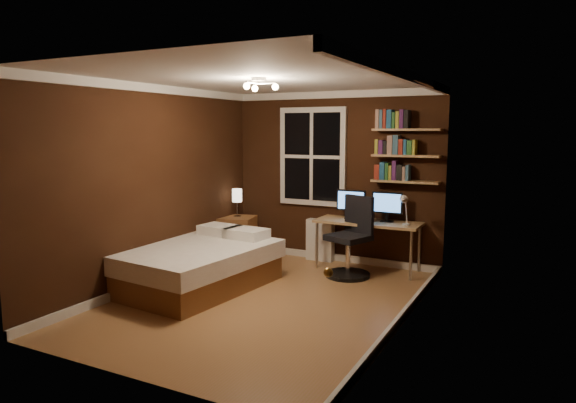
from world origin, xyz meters
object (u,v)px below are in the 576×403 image
at_px(monitor_left, 351,204).
at_px(desk_lamp, 405,210).
at_px(bed, 198,265).
at_px(nightstand, 238,237).
at_px(desk, 368,225).
at_px(office_chair, 351,245).
at_px(monitor_right, 387,207).
at_px(bedside_lamp, 237,203).
at_px(radiator, 320,240).

height_order(monitor_left, desk_lamp, desk_lamp).
height_order(bed, desk_lamp, desk_lamp).
xyz_separation_m(nightstand, monitor_left, (1.76, 0.25, 0.59)).
height_order(bed, monitor_left, monitor_left).
xyz_separation_m(desk, office_chair, (-0.10, -0.40, -0.21)).
xyz_separation_m(bed, nightstand, (-0.42, 1.57, 0.03)).
relative_size(desk, monitor_left, 3.40).
bearing_deg(monitor_right, bedside_lamp, -173.86).
distance_m(nightstand, radiator, 1.29).
height_order(bed, monitor_right, monitor_right).
bearing_deg(desk, monitor_right, 16.47).
distance_m(bed, desk_lamp, 2.76).
xyz_separation_m(bedside_lamp, desk, (2.04, 0.17, -0.21)).
height_order(bed, office_chair, office_chair).
distance_m(bedside_lamp, monitor_left, 1.78).
relative_size(monitor_right, desk_lamp, 0.97).
height_order(desk, monitor_right, monitor_right).
bearing_deg(monitor_left, desk_lamp, -15.24).
xyz_separation_m(radiator, desk_lamp, (1.35, -0.33, 0.60)).
xyz_separation_m(nightstand, radiator, (1.24, 0.35, 0.00)).
distance_m(desk_lamp, office_chair, 0.85).
bearing_deg(bed, monitor_left, 59.36).
bearing_deg(desk_lamp, monitor_right, 143.35).
distance_m(radiator, monitor_left, 0.79).
distance_m(bed, bedside_lamp, 1.72).
bearing_deg(office_chair, monitor_left, 130.70).
distance_m(nightstand, desk, 2.07).
height_order(nightstand, desk_lamp, desk_lamp).
distance_m(nightstand, desk_lamp, 2.66).
distance_m(bedside_lamp, monitor_right, 2.30).
bearing_deg(bedside_lamp, monitor_right, 6.14).
bearing_deg(monitor_right, nightstand, -173.86).
bearing_deg(nightstand, desk, -8.61).
bearing_deg(nightstand, radiator, 2.43).
bearing_deg(office_chair, bedside_lamp, -166.68).
xyz_separation_m(monitor_left, desk_lamp, (0.83, -0.23, 0.01)).
bearing_deg(desk, bedside_lamp, -175.16).
bearing_deg(desk, desk_lamp, -15.52).
relative_size(bedside_lamp, monitor_left, 1.02).
height_order(bedside_lamp, desk_lamp, desk_lamp).
bearing_deg(office_chair, monitor_right, 73.69).
height_order(radiator, monitor_right, monitor_right).
relative_size(bed, bedside_lamp, 4.72).
xyz_separation_m(monitor_left, monitor_right, (0.52, 0.00, 0.00)).
xyz_separation_m(nightstand, desk, (2.04, 0.17, 0.32)).
height_order(nightstand, radiator, radiator).
bearing_deg(bed, office_chair, 47.28).
height_order(desk, office_chair, office_chair).
height_order(bedside_lamp, radiator, bedside_lamp).
bearing_deg(radiator, bed, -113.13).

